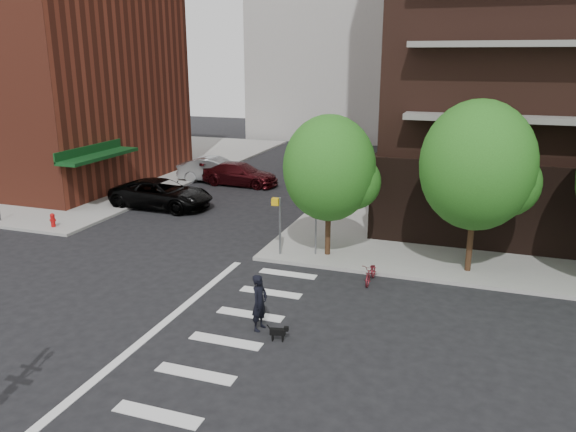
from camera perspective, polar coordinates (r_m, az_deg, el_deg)
ground at (r=19.65m, az=-14.42°, el=-10.85°), size 120.00×120.00×0.00m
sidewalk_nw at (r=52.06m, az=-22.96°, el=5.23°), size 31.00×33.00×0.15m
crosswalk at (r=18.61m, az=-8.60°, el=-12.08°), size 3.85×13.00×0.01m
midrise_nw at (r=45.65m, az=-26.66°, el=16.23°), size 21.40×15.50×20.00m
tree_a at (r=24.18m, az=4.20°, el=4.86°), size 4.00×4.00×5.90m
tree_b at (r=23.30m, az=18.67°, el=4.88°), size 4.50×4.50×6.65m
pedestrian_signal at (r=24.64m, az=-0.03°, el=-0.13°), size 2.18×0.67×2.60m
fire_hydrant at (r=31.39m, az=-22.79°, el=-0.32°), size 0.24×0.24×0.73m
parked_car_black at (r=33.87m, az=-12.71°, el=2.21°), size 2.89×6.12×1.69m
parked_car_maroon at (r=39.04m, az=-4.87°, el=4.26°), size 2.39×5.46×1.56m
parked_car_silver at (r=40.24m, az=-7.35°, el=4.67°), size 2.35×5.43×1.74m
scooter at (r=22.57m, az=8.43°, el=-5.71°), size 0.58×1.60×0.84m
dog_walker at (r=18.52m, az=-2.91°, el=-8.76°), size 0.76×0.56×1.91m
dog at (r=18.07m, az=-0.95°, el=-11.67°), size 0.61×0.26×0.51m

